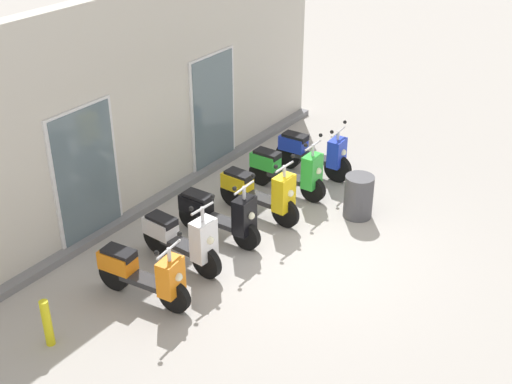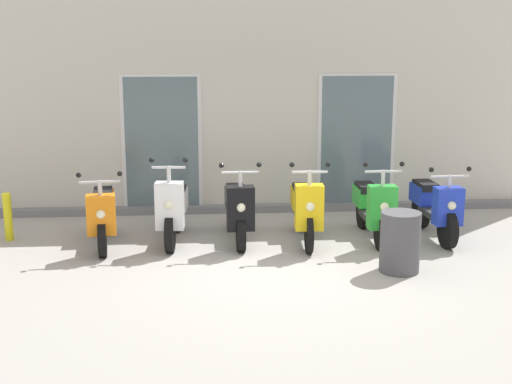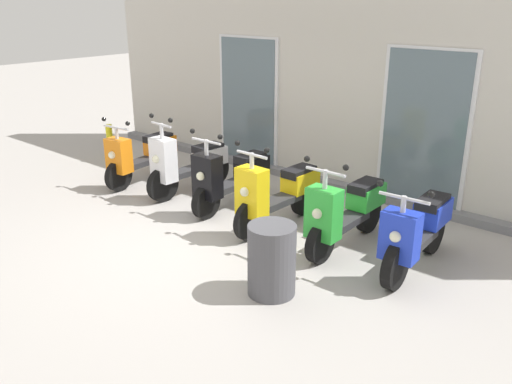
% 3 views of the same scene
% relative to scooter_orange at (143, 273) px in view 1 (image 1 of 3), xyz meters
% --- Properties ---
extents(ground_plane, '(40.00, 40.00, 0.00)m').
position_rel_scooter_orange_xyz_m(ground_plane, '(2.37, -1.07, -0.46)').
color(ground_plane, '#A8A39E').
extents(storefront_facade, '(9.96, 0.50, 3.77)m').
position_rel_scooter_orange_xyz_m(storefront_facade, '(2.37, 2.00, 1.36)').
color(storefront_facade, beige).
rests_on(storefront_facade, ground_plane).
extents(scooter_orange, '(0.60, 1.56, 1.16)m').
position_rel_scooter_orange_xyz_m(scooter_orange, '(0.00, 0.00, 0.00)').
color(scooter_orange, black).
rests_on(scooter_orange, ground_plane).
extents(scooter_white, '(0.52, 1.59, 1.31)m').
position_rel_scooter_orange_xyz_m(scooter_white, '(0.99, 0.11, 0.02)').
color(scooter_white, black).
rests_on(scooter_white, ground_plane).
extents(scooter_black, '(0.58, 1.59, 1.24)m').
position_rel_scooter_orange_xyz_m(scooter_black, '(1.91, 0.10, 0.01)').
color(scooter_black, black).
rests_on(scooter_black, ground_plane).
extents(scooter_yellow, '(0.55, 1.66, 1.26)m').
position_rel_scooter_orange_xyz_m(scooter_yellow, '(2.86, -0.04, 0.04)').
color(scooter_yellow, black).
rests_on(scooter_yellow, ground_plane).
extents(scooter_green, '(0.58, 1.61, 1.24)m').
position_rel_scooter_orange_xyz_m(scooter_green, '(3.87, 0.03, 0.01)').
color(scooter_green, black).
rests_on(scooter_green, ground_plane).
extents(scooter_blue, '(0.61, 1.62, 1.15)m').
position_rel_scooter_orange_xyz_m(scooter_blue, '(4.79, 0.03, 0.01)').
color(scooter_blue, black).
rests_on(scooter_blue, ground_plane).
extents(curb_bollard, '(0.12, 0.12, 0.70)m').
position_rel_scooter_orange_xyz_m(curb_bollard, '(-1.41, 0.38, -0.11)').
color(curb_bollard, yellow).
rests_on(curb_bollard, ground_plane).
extents(trash_bin, '(0.50, 0.50, 0.77)m').
position_rel_scooter_orange_xyz_m(trash_bin, '(3.86, -1.41, -0.08)').
color(trash_bin, '#4C4C51').
rests_on(trash_bin, ground_plane).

